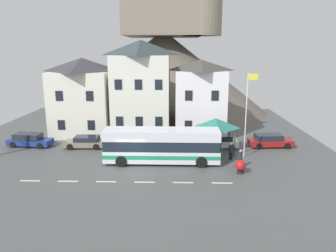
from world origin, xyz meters
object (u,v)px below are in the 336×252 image
at_px(bus_shelter, 216,123).
at_px(pedestrian_01, 231,151).
at_px(hilltop_castle, 164,66).
at_px(flagpole, 247,110).
at_px(townhouse_00, 84,96).
at_px(parked_car_01, 218,141).
at_px(townhouse_01, 142,89).
at_px(parked_car_00, 86,142).
at_px(pedestrian_00, 240,158).
at_px(townhouse_02, 200,98).
at_px(transit_bus, 162,146).
at_px(public_bench, 190,141).
at_px(harbour_buoy, 240,166).
at_px(parked_car_02, 30,140).
at_px(parked_car_03, 270,141).

bearing_deg(bus_shelter, pedestrian_01, -65.04).
relative_size(hilltop_castle, bus_shelter, 9.51).
bearing_deg(flagpole, pedestrian_01, -151.64).
relative_size(townhouse_00, parked_car_01, 2.13).
height_order(townhouse_01, pedestrian_01, townhouse_01).
bearing_deg(parked_car_00, pedestrian_00, 157.91).
bearing_deg(townhouse_02, bus_shelter, -79.96).
bearing_deg(bus_shelter, pedestrian_00, -71.24).
distance_m(hilltop_castle, parked_car_00, 24.83).
relative_size(transit_bus, parked_car_00, 2.50).
height_order(bus_shelter, flagpole, flagpole).
distance_m(public_bench, harbour_buoy, 8.97).
bearing_deg(transit_bus, bus_shelter, 34.64).
relative_size(pedestrian_01, harbour_buoy, 1.40).
distance_m(townhouse_02, public_bench, 6.22).
relative_size(parked_car_02, parked_car_03, 1.01).
relative_size(parked_car_01, pedestrian_00, 2.59).
distance_m(townhouse_00, harbour_buoy, 21.53).
distance_m(townhouse_02, parked_car_03, 9.46).
bearing_deg(pedestrian_00, parked_car_03, 56.35).
distance_m(townhouse_02, parked_car_00, 14.10).
height_order(pedestrian_00, flagpole, flagpole).
relative_size(transit_bus, flagpole, 1.30).
bearing_deg(townhouse_00, bus_shelter, -24.88).
bearing_deg(parked_car_02, parked_car_00, 2.41).
distance_m(townhouse_00, parked_car_03, 22.17).
bearing_deg(hilltop_castle, townhouse_00, -118.73).
relative_size(townhouse_02, pedestrian_00, 5.40).
bearing_deg(public_bench, parked_car_01, -13.24).
relative_size(bus_shelter, harbour_buoy, 3.12).
relative_size(pedestrian_00, harbour_buoy, 1.44).
xyz_separation_m(townhouse_00, parked_car_00, (1.73, -6.17, -3.97)).
distance_m(parked_car_00, flagpole, 16.79).
distance_m(parked_car_01, public_bench, 2.93).
distance_m(transit_bus, parked_car_01, 7.59).
bearing_deg(townhouse_01, flagpole, -37.85).
height_order(hilltop_castle, pedestrian_00, hilltop_castle).
bearing_deg(parked_car_01, pedestrian_00, 99.89).
bearing_deg(parked_car_03, public_bench, 173.34).
relative_size(townhouse_00, parked_car_03, 1.97).
distance_m(hilltop_castle, parked_car_02, 26.97).
bearing_deg(public_bench, harbour_buoy, -64.76).
relative_size(parked_car_00, harbour_buoy, 3.60).
height_order(townhouse_00, parked_car_00, townhouse_00).
relative_size(townhouse_00, public_bench, 6.44).
bearing_deg(harbour_buoy, parked_car_03, 59.79).
xyz_separation_m(parked_car_02, flagpole, (22.20, -2.99, 3.90)).
xyz_separation_m(townhouse_01, parked_car_03, (14.07, -4.82, -4.92)).
xyz_separation_m(parked_car_00, harbour_buoy, (14.88, -6.96, 0.05)).
bearing_deg(public_bench, bus_shelter, -40.16).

